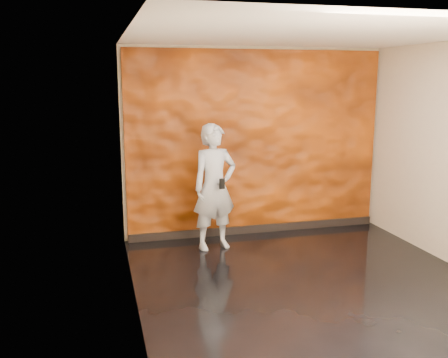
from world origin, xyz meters
TOP-DOWN VIEW (x-y plane):
  - room at (0.00, 0.00)m, footprint 4.02×4.02m
  - feature_wall at (0.00, 1.96)m, footprint 3.90×0.06m
  - baseboard at (0.00, 1.92)m, footprint 3.90×0.04m
  - man at (-0.78, 1.40)m, footprint 0.71×0.54m
  - phone at (-0.74, 1.15)m, footprint 0.08×0.03m

SIDE VIEW (x-z plane):
  - baseboard at x=0.00m, z-range 0.00..0.12m
  - man at x=-0.78m, z-range 0.00..1.74m
  - phone at x=-0.74m, z-range 0.90..1.04m
  - feature_wall at x=0.00m, z-range 0.00..2.75m
  - room at x=0.00m, z-range -0.01..2.81m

